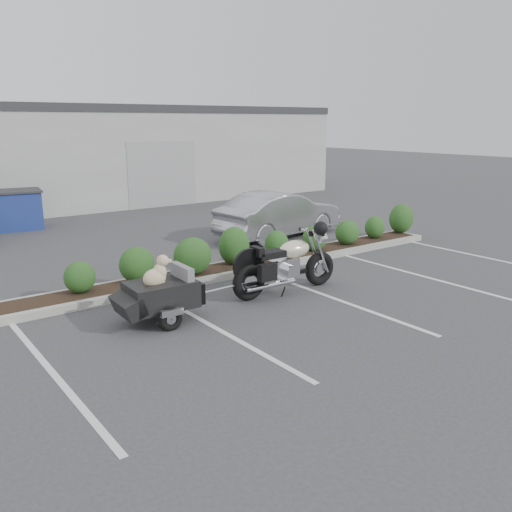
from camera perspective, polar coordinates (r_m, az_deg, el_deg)
ground at (r=10.39m, az=1.19°, el=-4.94°), size 90.00×90.00×0.00m
planter_kerb at (r=12.62m, az=-1.35°, el=-1.13°), size 12.00×1.00×0.15m
building at (r=25.51m, az=-23.30°, el=9.82°), size 26.00×10.00×4.00m
motorcycle at (r=10.85m, az=3.22°, el=-0.93°), size 2.52×0.85×1.45m
pet_trailer at (r=9.42m, az=-10.06°, el=-3.93°), size 2.01×1.12×1.20m
sedan at (r=16.18m, az=2.47°, el=4.42°), size 4.26×1.92×1.35m
dumpster at (r=18.95m, az=-24.42°, el=4.45°), size 2.07×1.57×1.25m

